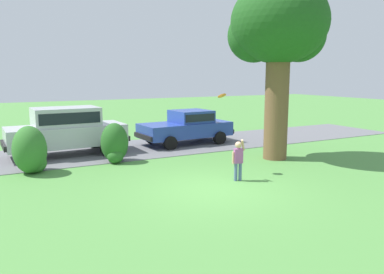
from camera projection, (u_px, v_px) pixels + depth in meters
The scene contains 9 objects.
ground_plane at pixel (215, 189), 10.75m from camera, with size 80.00×80.00×0.00m, color #518E42.
driveway_strip at pixel (136, 149), 16.55m from camera, with size 28.00×4.40×0.02m, color slate.
oak_tree_large at pixel (278, 30), 14.04m from camera, with size 3.76×3.64×6.62m.
shrub_near_tree at pixel (30, 152), 12.40m from camera, with size 1.08×1.29×1.56m.
shrub_centre_left at pixel (115, 144), 13.99m from camera, with size 1.01×1.07×1.45m.
parked_sedan at pixel (187, 126), 17.72m from camera, with size 4.51×2.31×1.56m.
parked_suv at pixel (66, 129), 15.14m from camera, with size 4.77×2.25×1.92m.
child_thrower at pixel (238, 158), 11.50m from camera, with size 0.47×0.22×1.29m.
frisbee at pixel (222, 96), 12.15m from camera, with size 0.30×0.26×0.18m.
Camera 1 is at (-5.39, -8.88, 3.19)m, focal length 35.58 mm.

